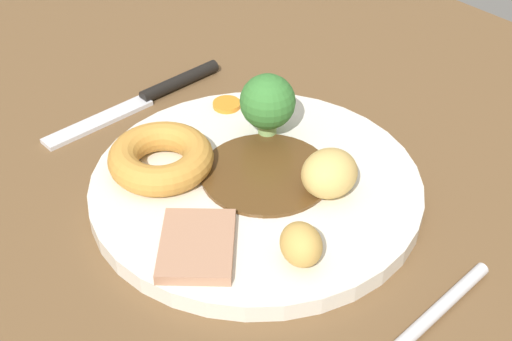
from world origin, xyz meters
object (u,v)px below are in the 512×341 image
Objects in this scene: yorkshire_pudding at (161,158)px; broccoli_floret at (265,101)px; fork at (411,336)px; dinner_plate at (256,188)px; meat_slice_main at (197,245)px; knife at (151,95)px; roast_potato_right at (301,244)px; roast_potato_left at (329,173)px; carrot_coin_front at (227,105)px.

broccoli_floret reaches higher than yorkshire_pudding.
fork is at bearing -174.14° from yorkshire_pudding.
dinner_plate is 3.76× the size of meat_slice_main.
roast_potato_right is at bearing 77.22° from knife.
roast_potato_left reaches higher than meat_slice_main.
knife is (21.06, 1.18, -2.72)cm from roast_potato_left.
dinner_plate is at bearing 82.67° from knife.
meat_slice_main is at bearing 133.36° from carrot_coin_front.
knife is (16.49, -1.95, -0.25)cm from dinner_plate.
yorkshire_pudding reaches higher than carrot_coin_front.
meat_slice_main is 15.21cm from fork.
carrot_coin_front reaches higher than fork.
yorkshire_pudding is at bearing -86.86° from fork.
dinner_plate is 9.16cm from roast_potato_right.
meat_slice_main is (-2.88, 7.98, 1.10)cm from dinner_plate.
roast_potato_left reaches higher than dinner_plate.
yorkshire_pudding is 12.63cm from knife.
fork is (-14.00, -5.78, -1.41)cm from meat_slice_main.
carrot_coin_front is at bearing -2.66° from broccoli_floret.
roast_potato_right is 19.51cm from carrot_coin_front.
carrot_coin_front is at bearing -7.54° from roast_potato_left.
knife reaches higher than fork.
dinner_plate is 1.37× the size of knife.
roast_potato_right is at bearing 157.60° from dinner_plate.
yorkshire_pudding is 9.62cm from broccoli_floret.
meat_slice_main is at bearing 109.86° from dinner_plate.
broccoli_floret is at bearing 102.12° from knife.
meat_slice_main is 0.44× the size of fork.
carrot_coin_front is at bearing -46.64° from meat_slice_main.
broccoli_floret reaches higher than roast_potato_right.
carrot_coin_front is 7.85cm from knife.
meat_slice_main is at bearing 81.36° from roast_potato_left.
dinner_plate is at bearing 34.40° from roast_potato_left.
carrot_coin_front reaches higher than knife.
roast_potato_right is 0.18× the size of knife.
roast_potato_left is 0.29× the size of fork.
yorkshire_pudding is at bearing 37.70° from dinner_plate.
carrot_coin_front reaches higher than dinner_plate.
broccoli_floret reaches higher than knife.
meat_slice_main is 0.83× the size of yorkshire_pudding.
roast_potato_right is 14.94cm from broccoli_floret.
roast_potato_left is 14.12cm from carrot_coin_front.
yorkshire_pudding is at bearing 79.60° from broccoli_floret.
knife is (33.38, -4.15, 0.06)cm from fork.
roast_potato_right is at bearing -84.79° from fork.
carrot_coin_front is 5.96cm from broccoli_floret.
dinner_plate is 1.66× the size of fork.
roast_potato_right is (-8.25, 3.40, 2.10)cm from dinner_plate.
fork is at bearing 161.79° from broccoli_floret.
yorkshire_pudding is at bearing -21.52° from meat_slice_main.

